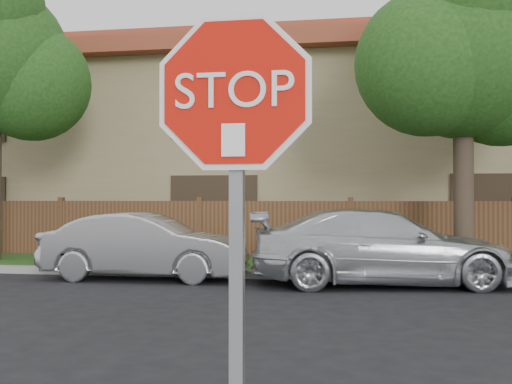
# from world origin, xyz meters

# --- Properties ---
(far_curb) EXTENTS (70.00, 0.30, 0.15)m
(far_curb) POSITION_xyz_m (0.00, 8.15, 0.07)
(far_curb) COLOR gray
(far_curb) RESTS_ON ground
(grass_strip) EXTENTS (70.00, 3.00, 0.12)m
(grass_strip) POSITION_xyz_m (0.00, 9.80, 0.06)
(grass_strip) COLOR #1E4714
(grass_strip) RESTS_ON ground
(fence) EXTENTS (70.00, 0.12, 1.60)m
(fence) POSITION_xyz_m (0.00, 11.40, 0.80)
(fence) COLOR #4C2F1A
(fence) RESTS_ON ground
(apartment_building) EXTENTS (35.20, 9.20, 7.20)m
(apartment_building) POSITION_xyz_m (0.00, 17.00, 3.53)
(apartment_building) COLOR #96845D
(apartment_building) RESTS_ON ground
(tree_mid) EXTENTS (4.80, 3.90, 7.35)m
(tree_mid) POSITION_xyz_m (2.52, 9.57, 4.87)
(tree_mid) COLOR #382B21
(tree_mid) RESTS_ON ground
(stop_sign) EXTENTS (1.01, 0.13, 2.55)m
(stop_sign) POSITION_xyz_m (-0.40, -1.48, 1.83)
(stop_sign) COLOR gray
(stop_sign) RESTS_ON sidewalk_near
(sedan_left) EXTENTS (4.16, 1.50, 1.36)m
(sedan_left) POSITION_xyz_m (-4.15, 7.60, 0.68)
(sedan_left) COLOR #9D9DA1
(sedan_left) RESTS_ON ground
(sedan_right) EXTENTS (5.27, 2.73, 1.46)m
(sedan_right) POSITION_xyz_m (0.62, 7.55, 0.73)
(sedan_right) COLOR silver
(sedan_right) RESTS_ON ground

